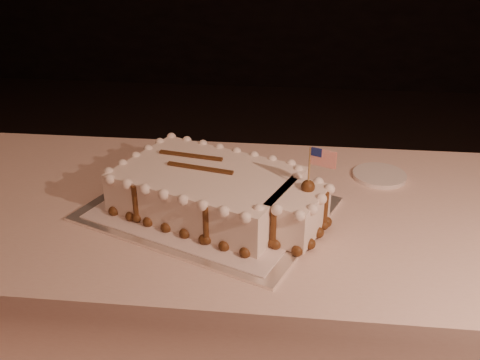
# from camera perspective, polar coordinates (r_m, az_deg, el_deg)

# --- Properties ---
(banquet_table) EXTENTS (2.40, 0.80, 0.75)m
(banquet_table) POSITION_cam_1_polar(r_m,az_deg,el_deg) (1.58, 9.10, -15.05)
(banquet_table) COLOR beige
(banquet_table) RESTS_ON ground
(cake_board) EXTENTS (0.67, 0.60, 0.01)m
(cake_board) POSITION_cam_1_polar(r_m,az_deg,el_deg) (1.34, -3.41, -3.10)
(cake_board) COLOR white
(cake_board) RESTS_ON banquet_table
(doily) EXTENTS (0.60, 0.54, 0.00)m
(doily) POSITION_cam_1_polar(r_m,az_deg,el_deg) (1.34, -3.42, -2.91)
(doily) COLOR silver
(doily) RESTS_ON cake_board
(sheet_cake) EXTENTS (0.55, 0.43, 0.21)m
(sheet_cake) POSITION_cam_1_polar(r_m,az_deg,el_deg) (1.30, -2.37, -1.28)
(sheet_cake) COLOR white
(sheet_cake) RESTS_ON doily
(side_plate) EXTENTS (0.15, 0.15, 0.01)m
(side_plate) POSITION_cam_1_polar(r_m,az_deg,el_deg) (1.55, 14.65, 0.47)
(side_plate) COLOR silver
(side_plate) RESTS_ON banquet_table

